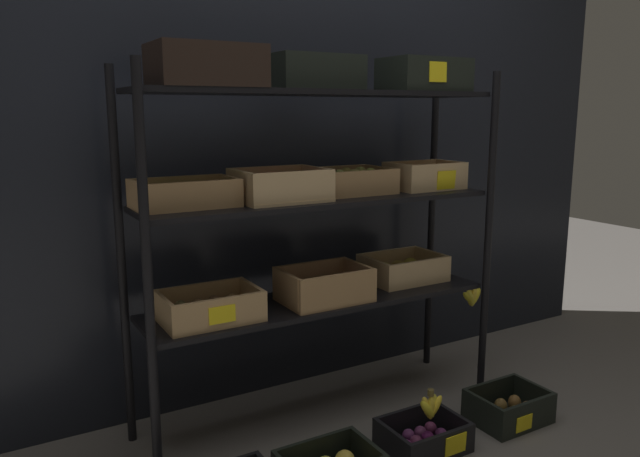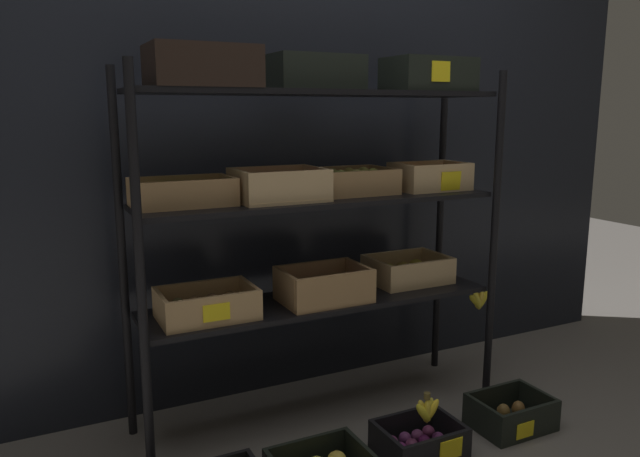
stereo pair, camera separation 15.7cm
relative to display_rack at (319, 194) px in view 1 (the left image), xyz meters
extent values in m
plane|color=#605B56|center=(0.00, 0.00, -0.93)|extent=(10.00, 10.00, 0.00)
cube|color=black|center=(0.00, 0.38, 0.36)|extent=(3.87, 0.12, 2.58)
cylinder|color=black|center=(-0.73, -0.19, -0.22)|extent=(0.03, 0.03, 1.41)
cylinder|color=black|center=(0.74, -0.19, -0.22)|extent=(0.03, 0.03, 1.41)
cylinder|color=black|center=(-0.73, 0.18, -0.22)|extent=(0.03, 0.03, 1.41)
cylinder|color=black|center=(0.74, 0.18, -0.22)|extent=(0.03, 0.03, 1.41)
cube|color=black|center=(0.00, 0.00, -0.44)|extent=(1.43, 0.34, 0.02)
cube|color=black|center=(0.00, 0.00, -0.02)|extent=(1.43, 0.34, 0.02)
cube|color=black|center=(0.00, 0.00, 0.39)|extent=(1.43, 0.34, 0.02)
cube|color=tan|center=(-0.47, -0.03, -0.42)|extent=(0.35, 0.23, 0.01)
cube|color=tan|center=(-0.47, -0.14, -0.36)|extent=(0.35, 0.02, 0.10)
cube|color=tan|center=(-0.47, 0.07, -0.36)|extent=(0.35, 0.02, 0.10)
cube|color=tan|center=(-0.64, -0.03, -0.36)|extent=(0.02, 0.20, 0.10)
cube|color=tan|center=(-0.31, -0.03, -0.36)|extent=(0.02, 0.20, 0.10)
ellipsoid|color=brown|center=(-0.57, -0.07, -0.38)|extent=(0.05, 0.05, 0.07)
ellipsoid|color=brown|center=(-0.51, -0.07, -0.38)|extent=(0.05, 0.05, 0.07)
ellipsoid|color=brown|center=(-0.44, -0.07, -0.38)|extent=(0.05, 0.05, 0.07)
ellipsoid|color=brown|center=(-0.37, -0.07, -0.38)|extent=(0.05, 0.05, 0.07)
ellipsoid|color=brown|center=(-0.57, 0.01, -0.38)|extent=(0.05, 0.05, 0.07)
ellipsoid|color=brown|center=(-0.51, 0.00, -0.38)|extent=(0.05, 0.05, 0.07)
ellipsoid|color=brown|center=(-0.44, 0.00, -0.38)|extent=(0.05, 0.05, 0.07)
ellipsoid|color=brown|center=(-0.37, 0.00, -0.38)|extent=(0.05, 0.05, 0.07)
cube|color=yellow|center=(-0.47, -0.15, -0.37)|extent=(0.10, 0.01, 0.06)
cube|color=#A87F51|center=(0.00, -0.04, -0.42)|extent=(0.34, 0.24, 0.01)
cube|color=#A87F51|center=(0.00, -0.15, -0.35)|extent=(0.34, 0.02, 0.12)
cube|color=#A87F51|center=(0.00, 0.07, -0.35)|extent=(0.34, 0.02, 0.12)
cube|color=#A87F51|center=(-0.16, -0.04, -0.35)|extent=(0.02, 0.21, 0.12)
cube|color=#A87F51|center=(0.16, -0.04, -0.35)|extent=(0.02, 0.21, 0.12)
sphere|color=#6A184F|center=(-0.10, -0.09, -0.39)|extent=(0.05, 0.05, 0.05)
sphere|color=#671B5D|center=(-0.05, -0.09, -0.39)|extent=(0.05, 0.05, 0.05)
sphere|color=#561E4C|center=(0.00, -0.09, -0.39)|extent=(0.05, 0.05, 0.05)
sphere|color=#652051|center=(0.05, -0.09, -0.39)|extent=(0.05, 0.05, 0.05)
sphere|color=#571B47|center=(0.11, -0.09, -0.39)|extent=(0.05, 0.05, 0.05)
sphere|color=#5F2353|center=(-0.10, -0.03, -0.39)|extent=(0.05, 0.05, 0.05)
sphere|color=#6B2645|center=(-0.05, -0.04, -0.39)|extent=(0.05, 0.05, 0.05)
sphere|color=#54184D|center=(0.00, -0.04, -0.39)|extent=(0.05, 0.05, 0.05)
sphere|color=#5E2248|center=(0.06, -0.04, -0.39)|extent=(0.05, 0.05, 0.05)
sphere|color=#61174C|center=(0.11, -0.04, -0.39)|extent=(0.05, 0.05, 0.05)
sphere|color=#6A1749|center=(-0.11, 0.01, -0.39)|extent=(0.05, 0.05, 0.05)
sphere|color=#632B49|center=(-0.05, 0.02, -0.39)|extent=(0.05, 0.05, 0.05)
sphere|color=#672257|center=(0.00, 0.02, -0.39)|extent=(0.05, 0.05, 0.05)
sphere|color=#621A56|center=(0.06, 0.01, -0.39)|extent=(0.05, 0.05, 0.05)
sphere|color=#6C2345|center=(0.11, 0.02, -0.39)|extent=(0.05, 0.05, 0.05)
cube|color=tan|center=(0.46, 0.05, -0.42)|extent=(0.34, 0.25, 0.01)
cube|color=tan|center=(0.46, -0.07, -0.36)|extent=(0.34, 0.02, 0.10)
cube|color=tan|center=(0.46, 0.17, -0.36)|extent=(0.34, 0.02, 0.10)
cube|color=tan|center=(0.30, 0.05, -0.36)|extent=(0.02, 0.22, 0.10)
cube|color=tan|center=(0.63, 0.05, -0.36)|extent=(0.02, 0.22, 0.10)
sphere|color=#D9C54A|center=(0.38, 0.01, -0.38)|extent=(0.07, 0.07, 0.07)
sphere|color=#DCB158|center=(0.46, 0.01, -0.38)|extent=(0.07, 0.07, 0.07)
sphere|color=#CFB853|center=(0.54, 0.01, -0.38)|extent=(0.07, 0.07, 0.07)
sphere|color=#D2BD51|center=(0.38, 0.08, -0.38)|extent=(0.07, 0.07, 0.07)
sphere|color=gold|center=(0.46, 0.08, -0.38)|extent=(0.07, 0.07, 0.07)
sphere|color=gold|center=(0.54, 0.09, -0.38)|extent=(0.07, 0.07, 0.07)
cube|color=#A87F51|center=(-0.53, 0.03, -0.01)|extent=(0.36, 0.21, 0.01)
cube|color=#A87F51|center=(-0.53, -0.07, 0.04)|extent=(0.36, 0.02, 0.09)
cube|color=#A87F51|center=(-0.53, 0.13, 0.04)|extent=(0.36, 0.02, 0.09)
cube|color=#A87F51|center=(-0.70, 0.03, 0.04)|extent=(0.02, 0.18, 0.09)
cube|color=#A87F51|center=(-0.36, 0.03, 0.04)|extent=(0.02, 0.18, 0.09)
sphere|color=#95B038|center=(-0.61, 0.00, 0.03)|extent=(0.07, 0.07, 0.07)
sphere|color=#98B140|center=(-0.53, 0.01, 0.03)|extent=(0.07, 0.07, 0.07)
sphere|color=#80BB45|center=(-0.45, 0.00, 0.03)|extent=(0.07, 0.07, 0.07)
sphere|color=#89C438|center=(-0.61, 0.06, 0.03)|extent=(0.07, 0.07, 0.07)
sphere|color=#82C936|center=(-0.53, 0.06, 0.03)|extent=(0.07, 0.07, 0.07)
sphere|color=#8AB134|center=(-0.45, 0.06, 0.03)|extent=(0.07, 0.07, 0.07)
cube|color=tan|center=(-0.17, 0.00, -0.01)|extent=(0.33, 0.25, 0.01)
cube|color=tan|center=(-0.17, -0.12, 0.05)|extent=(0.33, 0.02, 0.11)
cube|color=tan|center=(-0.17, 0.12, 0.05)|extent=(0.33, 0.02, 0.11)
cube|color=tan|center=(-0.33, 0.00, 0.05)|extent=(0.02, 0.22, 0.11)
cube|color=tan|center=(-0.01, 0.00, 0.05)|extent=(0.02, 0.22, 0.11)
sphere|color=red|center=(-0.25, -0.04, 0.03)|extent=(0.07, 0.07, 0.07)
sphere|color=red|center=(-0.17, -0.04, 0.03)|extent=(0.07, 0.07, 0.07)
sphere|color=red|center=(-0.09, -0.04, 0.03)|extent=(0.07, 0.07, 0.07)
sphere|color=red|center=(-0.25, 0.04, 0.03)|extent=(0.07, 0.07, 0.07)
sphere|color=red|center=(-0.16, 0.04, 0.03)|extent=(0.07, 0.07, 0.07)
sphere|color=red|center=(-0.09, 0.04, 0.03)|extent=(0.07, 0.07, 0.07)
cube|color=#A87F51|center=(0.18, 0.05, -0.01)|extent=(0.32, 0.25, 0.01)
cube|color=#A87F51|center=(0.18, -0.07, 0.04)|extent=(0.32, 0.02, 0.09)
cube|color=#A87F51|center=(0.18, 0.17, 0.04)|extent=(0.32, 0.02, 0.09)
cube|color=#A87F51|center=(0.03, 0.05, 0.04)|extent=(0.02, 0.22, 0.09)
cube|color=#A87F51|center=(0.33, 0.05, 0.04)|extent=(0.02, 0.22, 0.09)
ellipsoid|color=#AAB353|center=(0.10, 0.02, 0.04)|extent=(0.07, 0.07, 0.09)
ellipsoid|color=tan|center=(0.18, 0.01, 0.04)|extent=(0.07, 0.07, 0.09)
ellipsoid|color=#B2BE4B|center=(0.26, 0.02, 0.04)|extent=(0.07, 0.07, 0.09)
ellipsoid|color=tan|center=(0.10, 0.09, 0.04)|extent=(0.07, 0.07, 0.09)
ellipsoid|color=gold|center=(0.18, 0.09, 0.04)|extent=(0.07, 0.07, 0.09)
ellipsoid|color=#B6B853|center=(0.25, 0.09, 0.04)|extent=(0.07, 0.07, 0.09)
cube|color=tan|center=(0.54, 0.01, -0.01)|extent=(0.31, 0.21, 0.01)
cube|color=tan|center=(0.54, -0.09, 0.05)|extent=(0.31, 0.02, 0.10)
cube|color=tan|center=(0.54, 0.10, 0.05)|extent=(0.31, 0.02, 0.10)
cube|color=tan|center=(0.39, 0.01, 0.05)|extent=(0.02, 0.18, 0.10)
cube|color=tan|center=(0.68, 0.01, 0.05)|extent=(0.02, 0.18, 0.10)
sphere|color=orange|center=(0.46, -0.02, 0.03)|extent=(0.06, 0.06, 0.06)
sphere|color=orange|center=(0.54, -0.02, 0.03)|extent=(0.06, 0.06, 0.06)
sphere|color=orange|center=(0.61, -0.02, 0.03)|extent=(0.06, 0.06, 0.06)
sphere|color=orange|center=(0.46, 0.04, 0.03)|extent=(0.06, 0.06, 0.06)
sphere|color=orange|center=(0.53, 0.03, 0.03)|extent=(0.06, 0.06, 0.06)
sphere|color=orange|center=(0.61, 0.04, 0.03)|extent=(0.06, 0.06, 0.06)
cube|color=yellow|center=(0.57, -0.10, 0.03)|extent=(0.10, 0.01, 0.08)
cube|color=black|center=(-0.46, -0.06, 0.40)|extent=(0.36, 0.24, 0.01)
cube|color=black|center=(-0.46, -0.17, 0.47)|extent=(0.36, 0.02, 0.13)
cube|color=black|center=(-0.46, 0.06, 0.47)|extent=(0.36, 0.02, 0.13)
cube|color=black|center=(-0.64, -0.06, 0.47)|extent=(0.02, 0.21, 0.13)
cube|color=black|center=(-0.29, -0.06, 0.47)|extent=(0.02, 0.21, 0.13)
ellipsoid|color=yellow|center=(-0.56, -0.09, 0.45)|extent=(0.06, 0.06, 0.08)
ellipsoid|color=yellow|center=(-0.50, -0.09, 0.45)|extent=(0.06, 0.06, 0.08)
ellipsoid|color=yellow|center=(-0.43, -0.09, 0.45)|extent=(0.06, 0.06, 0.08)
ellipsoid|color=yellow|center=(-0.36, -0.09, 0.45)|extent=(0.06, 0.06, 0.08)
ellipsoid|color=yellow|center=(-0.57, -0.02, 0.45)|extent=(0.06, 0.06, 0.08)
ellipsoid|color=yellow|center=(-0.50, -0.01, 0.45)|extent=(0.06, 0.06, 0.08)
ellipsoid|color=yellow|center=(-0.43, -0.02, 0.45)|extent=(0.06, 0.06, 0.08)
ellipsoid|color=yellow|center=(-0.36, -0.01, 0.45)|extent=(0.06, 0.06, 0.08)
cube|color=black|center=(0.00, 0.04, 0.40)|extent=(0.35, 0.22, 0.01)
cube|color=black|center=(0.00, -0.06, 0.47)|extent=(0.35, 0.02, 0.12)
cube|color=black|center=(0.00, 0.14, 0.47)|extent=(0.35, 0.02, 0.12)
cube|color=black|center=(-0.16, 0.04, 0.47)|extent=(0.02, 0.18, 0.12)
cube|color=black|center=(0.17, 0.04, 0.47)|extent=(0.02, 0.18, 0.12)
sphere|color=orange|center=(-0.08, 0.01, 0.45)|extent=(0.07, 0.07, 0.07)
sphere|color=orange|center=(0.01, 0.01, 0.45)|extent=(0.07, 0.07, 0.07)
sphere|color=orange|center=(0.08, 0.02, 0.45)|extent=(0.07, 0.07, 0.07)
sphere|color=orange|center=(-0.07, 0.07, 0.45)|extent=(0.07, 0.07, 0.07)
sphere|color=orange|center=(0.00, 0.08, 0.45)|extent=(0.07, 0.07, 0.07)
sphere|color=orange|center=(0.08, 0.07, 0.45)|extent=(0.07, 0.07, 0.07)
cube|color=black|center=(0.48, -0.04, 0.40)|extent=(0.35, 0.22, 0.01)
cube|color=black|center=(0.48, -0.14, 0.47)|extent=(0.35, 0.02, 0.12)
cube|color=black|center=(0.48, 0.07, 0.47)|extent=(0.35, 0.02, 0.12)
cube|color=black|center=(0.31, -0.04, 0.47)|extent=(0.02, 0.19, 0.12)
cube|color=black|center=(0.64, -0.04, 0.47)|extent=(0.02, 0.19, 0.12)
ellipsoid|color=brown|center=(0.38, -0.07, 0.44)|extent=(0.05, 0.05, 0.07)
ellipsoid|color=brown|center=(0.44, -0.07, 0.44)|extent=(0.05, 0.05, 0.07)
ellipsoid|color=brown|center=(0.51, -0.07, 0.44)|extent=(0.05, 0.05, 0.07)
ellipsoid|color=brown|center=(0.57, -0.07, 0.44)|extent=(0.05, 0.05, 0.07)
ellipsoid|color=brown|center=(0.38, 0.00, 0.44)|extent=(0.05, 0.05, 0.07)
ellipsoid|color=brown|center=(0.45, 0.00, 0.44)|extent=(0.05, 0.05, 0.07)
ellipsoid|color=brown|center=(0.51, 0.00, 0.44)|extent=(0.05, 0.05, 0.07)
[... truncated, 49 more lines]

